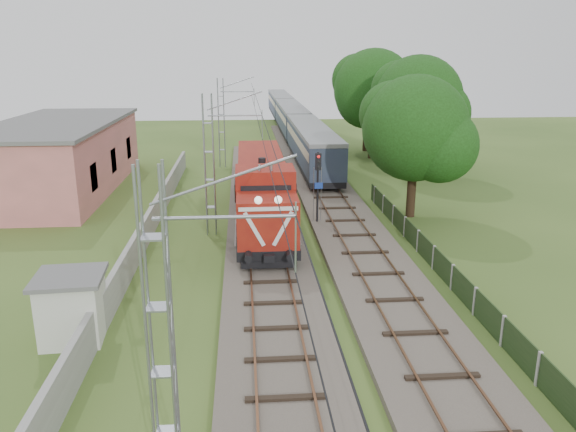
{
  "coord_description": "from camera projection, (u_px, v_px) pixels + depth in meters",
  "views": [
    {
      "loc": [
        -1.07,
        -19.34,
        10.1
      ],
      "look_at": [
        1.1,
        7.75,
        2.2
      ],
      "focal_mm": 35.0,
      "sensor_mm": 36.0,
      "label": 1
    }
  ],
  "objects": [
    {
      "name": "tree_a",
      "position": [
        417.0,
        130.0,
        34.57
      ],
      "size": [
        6.88,
        6.55,
        8.92
      ],
      "color": "#392217",
      "rests_on": "ground"
    },
    {
      "name": "boundary_wall",
      "position": [
        150.0,
        223.0,
        32.19
      ],
      "size": [
        0.25,
        40.0,
        1.5
      ],
      "primitive_type": "cube",
      "color": "#9E9E99",
      "rests_on": "ground"
    },
    {
      "name": "signal_post",
      "position": [
        318.0,
        176.0,
        33.14
      ],
      "size": [
        0.5,
        0.39,
        4.54
      ],
      "color": "black",
      "rests_on": "ground"
    },
    {
      "name": "track_main",
      "position": [
        267.0,
        259.0,
        28.06
      ],
      "size": [
        4.2,
        70.0,
        0.45
      ],
      "color": "#6B6054",
      "rests_on": "ground"
    },
    {
      "name": "tree_b",
      "position": [
        419.0,
        101.0,
        46.74
      ],
      "size": [
        7.75,
        7.38,
        10.04
      ],
      "color": "#392217",
      "rests_on": "ground"
    },
    {
      "name": "track_side",
      "position": [
        328.0,
        195.0,
        40.89
      ],
      "size": [
        4.2,
        80.0,
        0.45
      ],
      "color": "#6B6054",
      "rests_on": "ground"
    },
    {
      "name": "ground",
      "position": [
        276.0,
        328.0,
        21.41
      ],
      "size": [
        140.0,
        140.0,
        0.0
      ],
      "primitive_type": "plane",
      "color": "#3B5720",
      "rests_on": "ground"
    },
    {
      "name": "fence",
      "position": [
        452.0,
        277.0,
        24.73
      ],
      "size": [
        0.12,
        32.0,
        1.2
      ],
      "color": "black",
      "rests_on": "ground"
    },
    {
      "name": "relay_hut",
      "position": [
        72.0,
        307.0,
        20.33
      ],
      "size": [
        2.58,
        2.58,
        2.49
      ],
      "color": "silver",
      "rests_on": "ground"
    },
    {
      "name": "tree_d",
      "position": [
        368.0,
        98.0,
        58.76
      ],
      "size": [
        6.96,
        6.63,
        9.02
      ],
      "color": "#392217",
      "rests_on": "ground"
    },
    {
      "name": "locomotive",
      "position": [
        262.0,
        189.0,
        33.79
      ],
      "size": [
        3.01,
        17.21,
        4.37
      ],
      "color": "black",
      "rests_on": "ground"
    },
    {
      "name": "coach_rake",
      "position": [
        291.0,
        117.0,
        70.21
      ],
      "size": [
        2.82,
        62.83,
        3.26
      ],
      "color": "black",
      "rests_on": "ground"
    },
    {
      "name": "catenary",
      "position": [
        210.0,
        165.0,
        31.54
      ],
      "size": [
        3.31,
        70.0,
        8.0
      ],
      "color": "gray",
      "rests_on": "ground"
    },
    {
      "name": "tree_c",
      "position": [
        375.0,
        91.0,
        54.27
      ],
      "size": [
        8.19,
        7.8,
        10.62
      ],
      "color": "#392217",
      "rests_on": "ground"
    },
    {
      "name": "station_building",
      "position": [
        59.0,
        156.0,
        42.5
      ],
      "size": [
        8.4,
        20.4,
        5.22
      ],
      "color": "#DE7977",
      "rests_on": "ground"
    }
  ]
}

